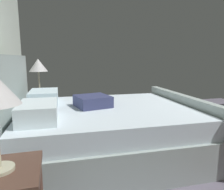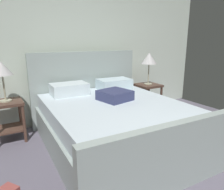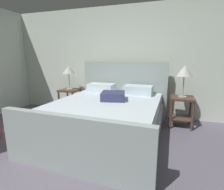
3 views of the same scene
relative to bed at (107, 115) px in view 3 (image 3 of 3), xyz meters
name	(u,v)px [view 3 (image 3 of 3)]	position (x,y,z in m)	size (l,w,h in m)	color
wall_back	(123,62)	(-0.06, 1.30, 0.90)	(5.74, 0.12, 2.50)	silver
bed	(107,115)	(0.00, 0.00, 0.00)	(2.00, 2.37, 1.27)	#A0AEAA
nightstand_right	(181,107)	(1.28, 0.79, 0.05)	(0.44, 0.44, 0.60)	#51362B
table_lamp_right	(185,71)	(1.28, 0.79, 0.75)	(0.30, 0.30, 0.62)	#B7B293
nightstand_left	(70,97)	(-1.28, 0.88, 0.05)	(0.44, 0.44, 0.60)	#51362B
table_lamp_left	(69,70)	(-1.28, 0.88, 0.71)	(0.29, 0.29, 0.57)	#B7B293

